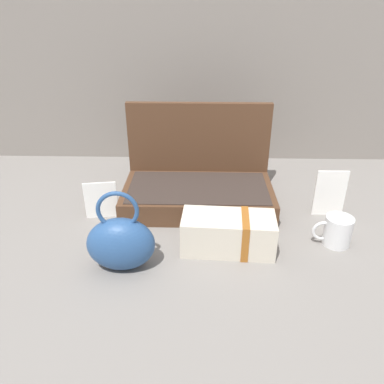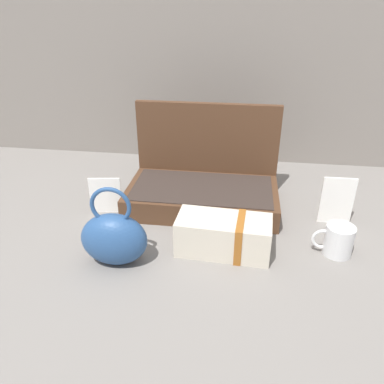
{
  "view_description": "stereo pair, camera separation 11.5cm",
  "coord_description": "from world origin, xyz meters",
  "px_view_note": "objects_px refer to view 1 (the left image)",
  "views": [
    {
      "loc": [
        0.04,
        -1.04,
        0.65
      ],
      "look_at": [
        0.02,
        -0.02,
        0.12
      ],
      "focal_mm": 35.7,
      "sensor_mm": 36.0,
      "label": 1
    },
    {
      "loc": [
        0.16,
        -1.03,
        0.65
      ],
      "look_at": [
        0.02,
        -0.02,
        0.12
      ],
      "focal_mm": 35.7,
      "sensor_mm": 36.0,
      "label": 2
    }
  ],
  "objects_px": {
    "open_suitcase": "(198,183)",
    "coffee_mug": "(337,231)",
    "poster_card_right": "(330,193)",
    "info_card_left": "(101,200)",
    "cream_toiletry_bag": "(229,233)",
    "teal_pouch_handbag": "(121,243)"
  },
  "relations": [
    {
      "from": "open_suitcase",
      "to": "info_card_left",
      "type": "bearing_deg",
      "value": -159.94
    },
    {
      "from": "teal_pouch_handbag",
      "to": "poster_card_right",
      "type": "bearing_deg",
      "value": 25.08
    },
    {
      "from": "info_card_left",
      "to": "poster_card_right",
      "type": "bearing_deg",
      "value": -6.19
    },
    {
      "from": "open_suitcase",
      "to": "cream_toiletry_bag",
      "type": "distance_m",
      "value": 0.29
    },
    {
      "from": "open_suitcase",
      "to": "coffee_mug",
      "type": "distance_m",
      "value": 0.48
    },
    {
      "from": "info_card_left",
      "to": "coffee_mug",
      "type": "bearing_deg",
      "value": -19.43
    },
    {
      "from": "teal_pouch_handbag",
      "to": "info_card_left",
      "type": "distance_m",
      "value": 0.28
    },
    {
      "from": "open_suitcase",
      "to": "coffee_mug",
      "type": "height_order",
      "value": "open_suitcase"
    },
    {
      "from": "teal_pouch_handbag",
      "to": "info_card_left",
      "type": "height_order",
      "value": "teal_pouch_handbag"
    },
    {
      "from": "info_card_left",
      "to": "cream_toiletry_bag",
      "type": "bearing_deg",
      "value": -31.13
    },
    {
      "from": "teal_pouch_handbag",
      "to": "coffee_mug",
      "type": "relative_size",
      "value": 2.0
    },
    {
      "from": "coffee_mug",
      "to": "info_card_left",
      "type": "relative_size",
      "value": 0.92
    },
    {
      "from": "cream_toiletry_bag",
      "to": "poster_card_right",
      "type": "xyz_separation_m",
      "value": [
        0.34,
        0.2,
        0.03
      ]
    },
    {
      "from": "teal_pouch_handbag",
      "to": "info_card_left",
      "type": "xyz_separation_m",
      "value": [
        -0.12,
        0.26,
        -0.02
      ]
    },
    {
      "from": "open_suitcase",
      "to": "poster_card_right",
      "type": "distance_m",
      "value": 0.44
    },
    {
      "from": "open_suitcase",
      "to": "poster_card_right",
      "type": "relative_size",
      "value": 3.18
    },
    {
      "from": "cream_toiletry_bag",
      "to": "coffee_mug",
      "type": "height_order",
      "value": "cream_toiletry_bag"
    },
    {
      "from": "cream_toiletry_bag",
      "to": "poster_card_right",
      "type": "distance_m",
      "value": 0.39
    },
    {
      "from": "open_suitcase",
      "to": "coffee_mug",
      "type": "bearing_deg",
      "value": -31.42
    },
    {
      "from": "teal_pouch_handbag",
      "to": "poster_card_right",
      "type": "height_order",
      "value": "teal_pouch_handbag"
    },
    {
      "from": "poster_card_right",
      "to": "teal_pouch_handbag",
      "type": "bearing_deg",
      "value": -155.58
    },
    {
      "from": "cream_toiletry_bag",
      "to": "info_card_left",
      "type": "distance_m",
      "value": 0.44
    }
  ]
}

